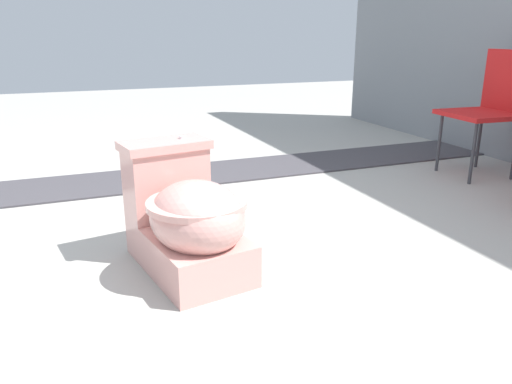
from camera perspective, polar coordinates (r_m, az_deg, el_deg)
name	(u,v)px	position (r m, az deg, el deg)	size (l,w,h in m)	color
ground_plane	(180,259)	(2.22, -8.72, -7.55)	(14.00, 14.00, 0.00)	#A8A59E
gravel_strip	(208,173)	(3.50, -5.51, 2.18)	(0.56, 8.00, 0.01)	#423F44
toilet	(188,219)	(2.04, -7.81, -3.09)	(0.69, 0.48, 0.52)	#E09E93
folding_chair_left	(495,100)	(3.74, 25.62, 9.47)	(0.47, 0.47, 0.83)	red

